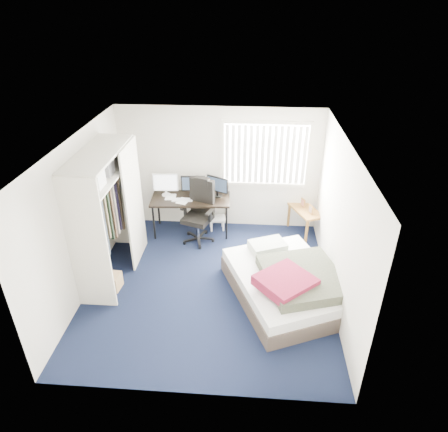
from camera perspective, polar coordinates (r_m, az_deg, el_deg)
ground at (r=6.86m, az=-2.10°, el=-9.83°), size 4.20×4.20×0.00m
room_shell at (r=6.03m, az=-2.36°, el=1.39°), size 4.20×4.20×4.20m
window_assembly at (r=7.83m, az=5.95°, el=8.72°), size 1.72×0.09×1.32m
closet at (r=6.71m, az=-16.40°, el=1.69°), size 0.64×1.84×2.22m
desk at (r=7.97m, az=-4.77°, el=2.84°), size 1.60×0.83×1.23m
office_chair at (r=7.82m, az=-3.52°, el=-0.16°), size 0.77×0.77×1.27m
footstool at (r=8.27m, az=-1.01°, el=-0.59°), size 0.38×0.32×0.27m
nightstand at (r=8.16m, az=11.55°, el=0.53°), size 0.69×0.89×0.73m
bed at (r=6.53m, az=9.03°, el=-9.39°), size 2.18×2.45×0.67m
pine_box at (r=6.99m, az=-16.03°, el=-8.92°), size 0.38×0.30×0.27m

